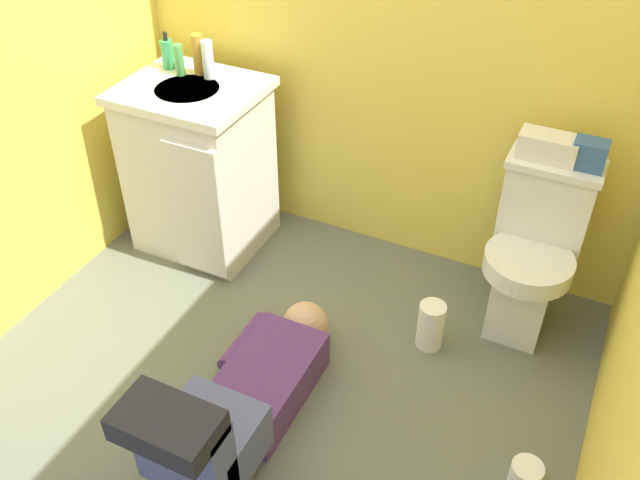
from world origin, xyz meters
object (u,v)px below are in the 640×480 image
toiletry_bag (590,154)px  soap_dispenser (168,54)px  faucet (206,63)px  person_plumber (239,400)px  bottle_green (179,60)px  toilet (533,252)px  bottle_clear (208,60)px  paper_towel_roll (431,325)px  tissue_box (548,147)px  bottle_amber (198,54)px  vanity_cabinet (200,167)px  toilet_paper_roll (526,475)px

toiletry_bag → soap_dispenser: (-1.83, -0.07, 0.08)m
faucet → person_plumber: (0.76, -1.08, -0.69)m
faucet → bottle_green: size_ratio=0.71×
toilet → bottle_clear: bottle_clear is taller
toilet → faucet: (-1.53, 0.04, 0.50)m
toilet → person_plumber: 1.31m
bottle_green → paper_towel_roll: (1.34, -0.30, -0.78)m
tissue_box → bottle_amber: size_ratio=1.23×
vanity_cabinet → bottle_clear: 0.50m
toilet → paper_towel_roll: (-0.30, -0.32, -0.26)m
faucet → toiletry_bag: size_ratio=0.81×
bottle_clear → toiletry_bag: bearing=2.9°
toiletry_bag → paper_towel_roll: (-0.40, -0.41, -0.70)m
toiletry_bag → bottle_amber: bottle_amber is taller
vanity_cabinet → bottle_amber: (-0.03, 0.14, 0.49)m
bottle_amber → soap_dispenser: bearing=-175.9°
vanity_cabinet → bottle_clear: bearing=77.0°
toilet → bottle_green: bottle_green is taller
soap_dispenser → paper_towel_roll: bearing=-13.3°
toilet → person_plumber: bearing=-126.9°
bottle_green → faucet: bearing=29.2°
toilet_paper_roll → person_plumber: bearing=-166.6°
vanity_cabinet → paper_towel_roll: vanity_cabinet is taller
bottle_amber → bottle_clear: size_ratio=1.06×
bottle_amber → toilet_paper_roll: size_ratio=1.63×
vanity_cabinet → toiletry_bag: size_ratio=6.61×
toiletry_bag → person_plumber: bearing=-128.1°
toilet → bottle_green: 1.72m
soap_dispenser → bottle_clear: size_ratio=0.98×
tissue_box → bottle_clear: 1.46m
toiletry_bag → bottle_clear: bottle_clear is taller
bottle_clear → toilet_paper_roll: size_ratio=1.53×
toilet → soap_dispenser: size_ratio=4.52×
bottle_green → paper_towel_roll: size_ratio=0.64×
bottle_green → tissue_box: bearing=3.9°
soap_dispenser → bottle_amber: (0.16, 0.01, 0.02)m
person_plumber → paper_towel_roll: (0.48, 0.72, -0.07)m
soap_dispenser → bottle_green: soap_dispenser is taller
bottle_clear → soap_dispenser: bearing=177.9°
paper_towel_roll → tissue_box: bearing=58.1°
faucet → bottle_clear: bottle_clear is taller
toilet → bottle_amber: bottle_amber is taller
faucet → paper_towel_roll: faucet is taller
toilet → toiletry_bag: 0.46m
faucet → toilet_paper_roll: (1.74, -0.84, -0.82)m
toilet → vanity_cabinet: (-1.53, -0.11, 0.05)m
toilet_paper_roll → soap_dispenser: bearing=157.0°
toiletry_bag → soap_dispenser: 1.83m
person_plumber → bottle_amber: size_ratio=5.94×
vanity_cabinet → bottle_green: bottle_green is taller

